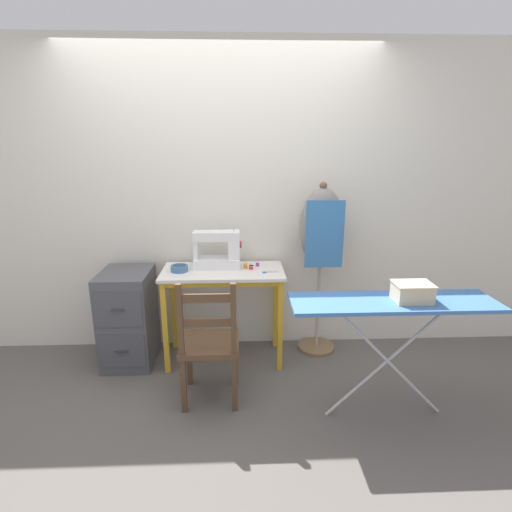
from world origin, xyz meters
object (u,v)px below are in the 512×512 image
at_px(dress_form, 321,234).
at_px(storage_box, 412,292).
at_px(fabric_bowl, 179,268).
at_px(wooden_chair, 209,345).
at_px(sewing_machine, 220,251).
at_px(scissors, 268,272).
at_px(filing_cabinet, 129,317).
at_px(thread_spool_far_edge, 257,264).
at_px(thread_spool_near_machine, 245,266).
at_px(thread_spool_mid_table, 251,267).
at_px(ironing_board, 393,307).

relative_size(dress_form, storage_box, 6.32).
bearing_deg(fabric_bowl, wooden_chair, -64.30).
bearing_deg(sewing_machine, dress_form, 3.05).
relative_size(scissors, filing_cabinet, 0.17).
height_order(thread_spool_far_edge, wooden_chair, wooden_chair).
height_order(scissors, thread_spool_far_edge, thread_spool_far_edge).
bearing_deg(thread_spool_near_machine, storage_box, -38.79).
distance_m(fabric_bowl, wooden_chair, 0.72).
bearing_deg(wooden_chair, thread_spool_near_machine, 66.62).
xyz_separation_m(scissors, thread_spool_mid_table, (-0.13, 0.08, 0.01)).
distance_m(filing_cabinet, ironing_board, 2.05).
bearing_deg(thread_spool_mid_table, storage_box, -39.27).
bearing_deg(wooden_chair, thread_spool_far_edge, 61.40).
bearing_deg(fabric_bowl, thread_spool_near_machine, 5.38).
bearing_deg(filing_cabinet, sewing_machine, 6.38).
distance_m(sewing_machine, dress_form, 0.84).
relative_size(sewing_machine, scissors, 2.90).
height_order(fabric_bowl, scissors, fabric_bowl).
xyz_separation_m(thread_spool_near_machine, dress_form, (0.62, 0.09, 0.24)).
relative_size(fabric_bowl, filing_cabinet, 0.17).
distance_m(fabric_bowl, ironing_board, 1.61).
bearing_deg(thread_spool_far_edge, filing_cabinet, -174.78).
height_order(fabric_bowl, wooden_chair, wooden_chair).
bearing_deg(filing_cabinet, thread_spool_far_edge, 5.22).
xyz_separation_m(sewing_machine, wooden_chair, (-0.05, -0.64, -0.49)).
relative_size(sewing_machine, thread_spool_near_machine, 8.73).
distance_m(filing_cabinet, storage_box, 2.17).
xyz_separation_m(fabric_bowl, thread_spool_mid_table, (0.57, 0.03, -0.01)).
bearing_deg(thread_spool_far_edge, fabric_bowl, -170.14).
relative_size(sewing_machine, dress_form, 0.26).
xyz_separation_m(thread_spool_near_machine, storage_box, (1.01, -0.81, 0.07)).
distance_m(fabric_bowl, thread_spool_mid_table, 0.57).
bearing_deg(dress_form, scissors, -156.27).
height_order(sewing_machine, ironing_board, sewing_machine).
bearing_deg(dress_form, ironing_board, -72.41).
height_order(thread_spool_mid_table, storage_box, storage_box).
bearing_deg(filing_cabinet, scissors, -3.48).
xyz_separation_m(fabric_bowl, dress_form, (1.14, 0.14, 0.23)).
bearing_deg(wooden_chair, scissors, 48.59).
bearing_deg(filing_cabinet, thread_spool_near_machine, 2.26).
xyz_separation_m(scissors, filing_cabinet, (-1.13, 0.07, -0.39)).
xyz_separation_m(scissors, ironing_board, (0.73, -0.70, -0.01)).
height_order(sewing_machine, scissors, sewing_machine).
distance_m(fabric_bowl, dress_form, 1.17).
relative_size(thread_spool_near_machine, thread_spool_far_edge, 1.22).
xyz_separation_m(scissors, thread_spool_near_machine, (-0.17, 0.11, 0.02)).
bearing_deg(thread_spool_near_machine, ironing_board, -41.56).
height_order(fabric_bowl, thread_spool_far_edge, fabric_bowl).
bearing_deg(filing_cabinet, fabric_bowl, -1.50).
distance_m(thread_spool_far_edge, ironing_board, 1.18).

